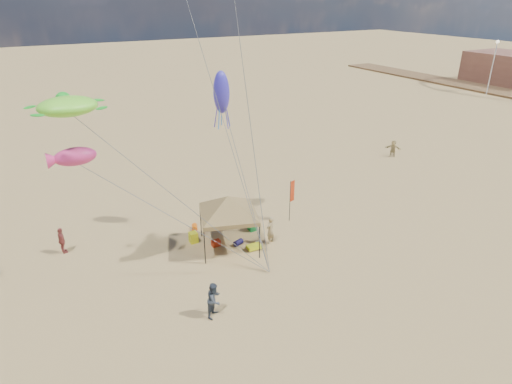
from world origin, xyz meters
TOP-DOWN VIEW (x-y plane):
  - ground at (0.00, 0.00)m, footprint 280.00×280.00m
  - canopy_tent at (-1.28, 4.20)m, footprint 6.28×6.28m
  - feather_flag at (4.11, 5.33)m, footprint 0.45×0.17m
  - cooler_red at (-1.98, 4.69)m, footprint 0.54×0.38m
  - cooler_blue at (1.75, 7.41)m, footprint 0.54×0.38m
  - bag_navy at (-0.68, 4.09)m, footprint 0.69×0.54m
  - bag_orange at (-2.39, 7.32)m, footprint 0.54×0.69m
  - chair_green at (1.01, 5.35)m, footprint 0.50×0.50m
  - chair_yellow at (-3.06, 5.80)m, footprint 0.50×0.50m
  - crate_grey at (0.44, 3.37)m, footprint 0.34×0.30m
  - beach_cart at (-0.07, 3.12)m, footprint 0.90×0.50m
  - person_near_a at (1.24, 3.37)m, footprint 0.78×0.66m
  - person_near_b at (-4.73, -1.32)m, footprint 1.17×1.13m
  - person_near_c at (0.06, 6.17)m, footprint 1.02×0.63m
  - person_far_a at (-10.55, 8.51)m, footprint 0.57×1.06m
  - person_far_c at (20.21, 11.67)m, footprint 1.33×1.51m
  - building_north at (67.00, 30.00)m, footprint 10.00×14.00m
  - lamp_north at (55.00, 26.00)m, footprint 0.50×0.50m
  - turtle_kite at (-9.28, 4.12)m, footprint 3.30×3.01m
  - fish_kite at (-9.33, 4.19)m, footprint 2.03×1.05m
  - squid_kite at (-0.24, 6.92)m, footprint 1.31×1.31m

SIDE VIEW (x-z plane):
  - ground at x=0.00m, z-range 0.00..0.00m
  - crate_grey at x=0.44m, z-range 0.00..0.28m
  - bag_navy at x=-0.68m, z-range 0.00..0.36m
  - bag_orange at x=-2.39m, z-range 0.00..0.36m
  - cooler_red at x=-1.98m, z-range 0.00..0.38m
  - cooler_blue at x=1.75m, z-range 0.00..0.38m
  - beach_cart at x=-0.07m, z-range 0.08..0.32m
  - chair_green at x=1.01m, z-range 0.00..0.70m
  - chair_yellow at x=-3.06m, z-range 0.00..0.70m
  - person_near_c at x=0.06m, z-range 0.00..1.53m
  - person_far_c at x=20.21m, z-range 0.00..1.66m
  - person_far_a at x=-10.55m, z-range 0.00..1.72m
  - person_near_a at x=1.24m, z-range 0.00..1.83m
  - person_near_b at x=-4.73m, z-range 0.00..1.90m
  - feather_flag at x=4.11m, z-range 0.51..3.56m
  - building_north at x=67.00m, z-range 0.00..5.20m
  - canopy_tent at x=-1.28m, z-range 1.36..5.44m
  - lamp_north at x=55.00m, z-range 1.39..9.64m
  - fish_kite at x=-9.33m, z-range 7.02..7.91m
  - squid_kite at x=-0.24m, z-range 7.87..10.47m
  - turtle_kite at x=-9.28m, z-range 9.47..10.37m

